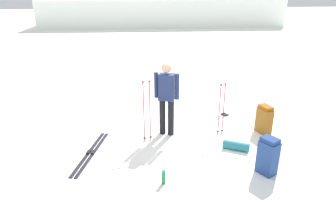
% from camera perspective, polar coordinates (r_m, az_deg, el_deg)
% --- Properties ---
extents(ground_plane, '(80.00, 80.00, 0.00)m').
position_cam_1_polar(ground_plane, '(6.97, 0.00, -5.32)').
color(ground_plane, white).
extents(distant_snow_ridge, '(19.52, 5.75, 2.12)m').
position_cam_1_polar(distant_snow_ridge, '(27.13, -1.16, 17.94)').
color(distant_snow_ridge, white).
rests_on(distant_snow_ridge, ground_plane).
extents(skier_standing, '(0.54, 0.32, 1.70)m').
position_cam_1_polar(skier_standing, '(6.85, -0.26, 2.90)').
color(skier_standing, black).
rests_on(skier_standing, ground_plane).
extents(ski_pair_near, '(1.81, 1.07, 0.05)m').
position_cam_1_polar(ski_pair_near, '(8.33, 10.46, -0.76)').
color(ski_pair_near, silver).
rests_on(ski_pair_near, ground_plane).
extents(ski_pair_far, '(0.60, 1.79, 0.05)m').
position_cam_1_polar(ski_pair_far, '(6.62, -14.13, -7.56)').
color(ski_pair_far, black).
rests_on(ski_pair_far, ground_plane).
extents(backpack_large_dark, '(0.38, 0.41, 0.72)m').
position_cam_1_polar(backpack_large_dark, '(5.93, 18.07, -7.98)').
color(backpack_large_dark, navy).
rests_on(backpack_large_dark, ground_plane).
extents(backpack_bright, '(0.32, 0.41, 0.68)m').
position_cam_1_polar(backpack_bright, '(7.49, 17.44, -1.52)').
color(backpack_bright, brown).
rests_on(backpack_bright, ground_plane).
extents(ski_poles_planted_near, '(0.18, 0.10, 1.23)m').
position_cam_1_polar(ski_poles_planted_near, '(7.06, 9.95, 0.84)').
color(ski_poles_planted_near, maroon).
rests_on(ski_poles_planted_near, ground_plane).
extents(ski_poles_planted_far, '(0.21, 0.11, 1.39)m').
position_cam_1_polar(ski_poles_planted_far, '(6.64, -3.96, 0.50)').
color(ski_poles_planted_far, maroon).
rests_on(ski_poles_planted_far, ground_plane).
extents(sleeping_mat_rolled, '(0.57, 0.42, 0.18)m').
position_cam_1_polar(sleeping_mat_rolled, '(6.68, 12.54, -6.33)').
color(sleeping_mat_rolled, teal).
rests_on(sleeping_mat_rolled, ground_plane).
extents(thermos_bottle, '(0.07, 0.07, 0.26)m').
position_cam_1_polar(thermos_bottle, '(5.49, -0.83, -12.19)').
color(thermos_bottle, '#167A35').
rests_on(thermos_bottle, ground_plane).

